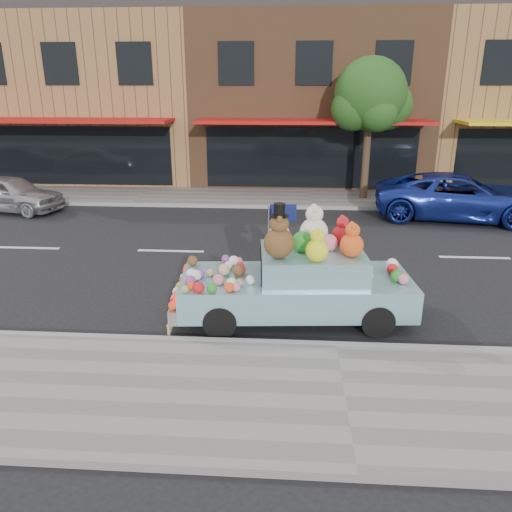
# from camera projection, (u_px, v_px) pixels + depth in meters

# --- Properties ---
(ground) EXTENTS (120.00, 120.00, 0.00)m
(ground) POSITION_uv_depth(u_px,v_px,m) (320.00, 254.00, 13.20)
(ground) COLOR black
(ground) RESTS_ON ground
(near_sidewalk) EXTENTS (60.00, 3.00, 0.12)m
(near_sidewalk) POSITION_uv_depth(u_px,v_px,m) (345.00, 400.00, 7.05)
(near_sidewalk) COLOR gray
(near_sidewalk) RESTS_ON ground
(far_sidewalk) EXTENTS (60.00, 3.00, 0.12)m
(far_sidewalk) POSITION_uv_depth(u_px,v_px,m) (311.00, 198.00, 19.30)
(far_sidewalk) COLOR gray
(far_sidewalk) RESTS_ON ground
(near_kerb) EXTENTS (60.00, 0.12, 0.13)m
(near_kerb) POSITION_uv_depth(u_px,v_px,m) (336.00, 346.00, 8.47)
(near_kerb) COLOR gray
(near_kerb) RESTS_ON ground
(far_kerb) EXTENTS (60.00, 0.12, 0.13)m
(far_kerb) POSITION_uv_depth(u_px,v_px,m) (312.00, 207.00, 17.89)
(far_kerb) COLOR gray
(far_kerb) RESTS_ON ground
(storefront_left) EXTENTS (10.00, 9.80, 7.30)m
(storefront_left) POSITION_uv_depth(u_px,v_px,m) (100.00, 97.00, 23.91)
(storefront_left) COLOR olive
(storefront_left) RESTS_ON ground
(storefront_mid) EXTENTS (10.00, 9.80, 7.30)m
(storefront_mid) POSITION_uv_depth(u_px,v_px,m) (309.00, 97.00, 23.28)
(storefront_mid) COLOR brown
(storefront_mid) RESTS_ON ground
(street_tree) EXTENTS (3.00, 2.70, 5.22)m
(street_tree) POSITION_uv_depth(u_px,v_px,m) (371.00, 100.00, 18.03)
(street_tree) COLOR #38281C
(street_tree) RESTS_ON ground
(car_silver) EXTENTS (3.97, 2.22, 1.28)m
(car_silver) POSITION_uv_depth(u_px,v_px,m) (10.00, 194.00, 17.40)
(car_silver) COLOR #AFAFB4
(car_silver) RESTS_ON ground
(car_blue) EXTENTS (5.69, 3.30, 1.49)m
(car_blue) POSITION_uv_depth(u_px,v_px,m) (459.00, 197.00, 16.40)
(car_blue) COLOR navy
(car_blue) RESTS_ON ground
(art_car) EXTENTS (4.60, 2.07, 2.34)m
(art_car) POSITION_uv_depth(u_px,v_px,m) (297.00, 280.00, 9.40)
(art_car) COLOR black
(art_car) RESTS_ON ground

